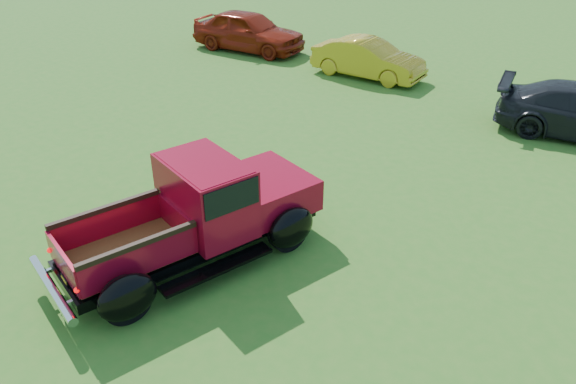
% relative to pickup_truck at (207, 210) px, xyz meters
% --- Properties ---
extents(ground, '(120.00, 120.00, 0.00)m').
position_rel_pickup_truck_xyz_m(ground, '(1.30, 0.91, -0.81)').
color(ground, '#2E631C').
rests_on(ground, ground).
extents(pickup_truck, '(3.25, 4.89, 1.71)m').
position_rel_pickup_truck_xyz_m(pickup_truck, '(0.00, 0.00, 0.00)').
color(pickup_truck, black).
rests_on(pickup_truck, ground).
extents(show_car_red, '(4.28, 1.98, 1.42)m').
position_rel_pickup_truck_xyz_m(show_car_red, '(-7.20, 10.25, -0.10)').
color(show_car_red, maroon).
rests_on(show_car_red, ground).
extents(show_car_yellow, '(3.57, 1.25, 1.18)m').
position_rel_pickup_truck_xyz_m(show_car_yellow, '(-2.20, 9.98, -0.22)').
color(show_car_yellow, '#B89318').
rests_on(show_car_yellow, ground).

